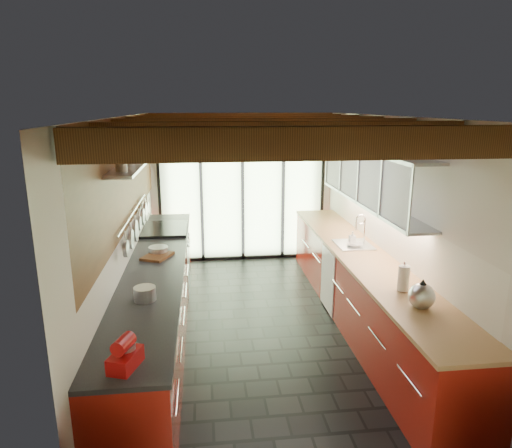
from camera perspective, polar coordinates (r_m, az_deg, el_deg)
The scene contains 18 objects.
ground at distance 5.92m, azimuth 0.76°, elevation -12.78°, with size 5.50×5.50×0.00m, color black.
room_shell at distance 5.36m, azimuth 0.82°, elevation 3.12°, with size 5.50×5.50×5.50m.
ceiling_beams at distance 5.64m, azimuth 0.34°, elevation 11.97°, with size 3.14×5.06×4.90m.
glass_door at distance 8.00m, azimuth -1.70°, elevation 6.97°, with size 2.95×0.10×2.90m.
left_counter at distance 5.71m, azimuth -12.18°, elevation -9.07°, with size 0.68×5.00×0.92m.
range_stove at distance 7.05m, azimuth -11.13°, elevation -4.30°, with size 0.66×0.90×0.97m.
right_counter at distance 6.01m, azimuth 13.03°, elevation -7.90°, with size 0.68×5.00×0.92m.
sink_assembly at distance 6.20m, azimuth 12.20°, elevation -2.24°, with size 0.45×0.52×0.43m.
upper_cabinets_right at distance 5.97m, azimuth 14.26°, elevation 5.76°, with size 0.34×3.00×3.00m.
left_wall_fixtures at distance 5.63m, azimuth -14.63°, elevation 4.56°, with size 0.28×2.60×0.96m.
stand_mixer at distance 3.47m, azimuth -16.04°, elevation -15.40°, with size 0.24×0.31×0.25m.
pot_large at distance 4.51m, azimuth -13.72°, elevation -8.46°, with size 0.21×0.21×0.13m, color silver.
pot_small at distance 5.84m, azimuth -12.11°, elevation -3.23°, with size 0.24×0.24×0.09m, color silver.
cutting_board at distance 5.72m, azimuth -12.22°, elevation -3.93°, with size 0.27×0.38×0.03m, color brown.
kettle at distance 4.48m, azimuth 20.02°, elevation -8.28°, with size 0.28×0.32×0.29m.
paper_towel at distance 4.81m, azimuth 17.96°, elevation -6.51°, with size 0.15×0.15×0.31m.
soap_bottle at distance 6.22m, azimuth 11.96°, elevation -1.71°, with size 0.08×0.08×0.18m, color silver.
bowl at distance 6.14m, azimuth 12.25°, elevation -2.56°, with size 0.21×0.21×0.05m, color silver.
Camera 1 is at (-0.69, -5.21, 2.72)m, focal length 32.00 mm.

